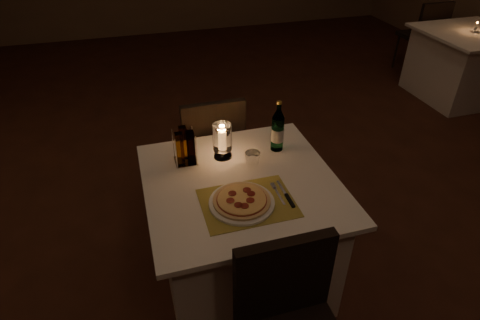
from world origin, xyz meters
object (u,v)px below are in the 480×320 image
object	(u,v)px
chair_near	(290,319)
neighbor_table_right	(464,65)
hurricane_candle	(222,138)
pizza	(242,200)
plate	(242,203)
water_bottle	(278,131)
chair_far	(212,143)
tumbler	(253,159)
main_table	(241,231)

from	to	relation	value
chair_near	neighbor_table_right	distance (m)	4.01
hurricane_candle	pizza	bearing A→B (deg)	-91.99
chair_near	pizza	distance (m)	0.58
plate	water_bottle	xyz separation A→B (m)	(0.34, 0.42, 0.11)
pizza	water_bottle	xyz separation A→B (m)	(0.34, 0.42, 0.10)
pizza	water_bottle	world-z (taller)	water_bottle
chair_far	tumbler	distance (m)	0.65
hurricane_candle	neighbor_table_right	size ratio (longest dim) A/B	0.21
chair_far	hurricane_candle	distance (m)	0.56
plate	chair_far	bearing A→B (deg)	86.80
chair_near	tumbler	distance (m)	0.87
chair_far	water_bottle	world-z (taller)	water_bottle
chair_far	water_bottle	bearing A→B (deg)	-58.79
tumbler	hurricane_candle	world-z (taller)	hurricane_candle
pizza	hurricane_candle	size ratio (longest dim) A/B	1.36
pizza	tumbler	bearing A→B (deg)	63.19
tumbler	neighbor_table_right	world-z (taller)	tumbler
chair_near	main_table	bearing A→B (deg)	90.00
chair_near	chair_far	world-z (taller)	same
chair_far	neighbor_table_right	distance (m)	3.30
main_table	pizza	xyz separation A→B (m)	(-0.05, -0.18, 0.39)
tumbler	water_bottle	distance (m)	0.24
hurricane_candle	neighbor_table_right	xyz separation A→B (m)	(3.15, 1.55, -0.49)
main_table	plate	xyz separation A→B (m)	(-0.05, -0.18, 0.38)
main_table	neighbor_table_right	distance (m)	3.60
plate	chair_near	bearing A→B (deg)	-84.65
main_table	water_bottle	size ratio (longest dim) A/B	3.26
plate	neighbor_table_right	bearing A→B (deg)	32.00
main_table	tumbler	xyz separation A→B (m)	(0.10, 0.12, 0.41)
chair_far	plate	world-z (taller)	chair_far
main_table	chair_near	bearing A→B (deg)	-90.00
main_table	chair_far	bearing A→B (deg)	90.00
main_table	neighbor_table_right	world-z (taller)	same
chair_far	hurricane_candle	size ratio (longest dim) A/B	4.37
pizza	neighbor_table_right	xyz separation A→B (m)	(3.17, 1.98, -0.39)
chair_far	hurricane_candle	bearing A→B (deg)	-94.32
main_table	chair_near	distance (m)	0.74
chair_near	hurricane_candle	size ratio (longest dim) A/B	4.37
main_table	chair_far	world-z (taller)	chair_far
chair_far	plate	size ratio (longest dim) A/B	2.81
pizza	main_table	bearing A→B (deg)	74.49
water_bottle	chair_near	bearing A→B (deg)	-106.82
main_table	tumbler	distance (m)	0.44
tumbler	hurricane_candle	size ratio (longest dim) A/B	0.40
pizza	neighbor_table_right	distance (m)	3.75
hurricane_candle	neighbor_table_right	bearing A→B (deg)	26.15
plate	neighbor_table_right	distance (m)	3.75
main_table	tumbler	bearing A→B (deg)	49.66
chair_far	pizza	size ratio (longest dim) A/B	3.21
chair_near	pizza	xyz separation A→B (m)	(-0.05, 0.53, 0.22)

